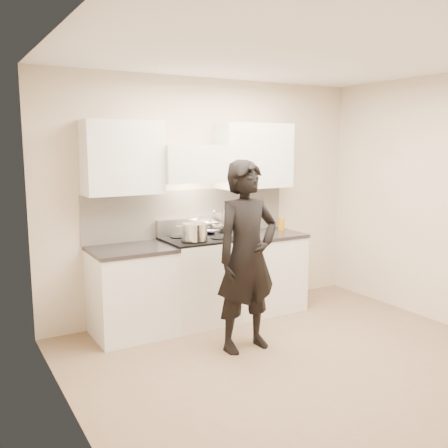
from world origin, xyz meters
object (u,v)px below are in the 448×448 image
object	(u,v)px
stove	(199,280)
person	(247,256)
utensil_crock	(225,226)
counter_right	(261,271)
wok	(209,224)

from	to	relation	value
stove	person	size ratio (longest dim) A/B	0.53
utensil_crock	counter_right	bearing A→B (deg)	-28.16
counter_right	person	size ratio (longest dim) A/B	0.51
wok	utensil_crock	bearing A→B (deg)	13.26
wok	utensil_crock	world-z (taller)	wok
counter_right	utensil_crock	distance (m)	0.70
wok	utensil_crock	xyz separation A→B (m)	(0.25, 0.06, -0.05)
person	utensil_crock	bearing A→B (deg)	67.44
person	counter_right	bearing A→B (deg)	46.40
counter_right	person	xyz separation A→B (m)	(-0.78, -0.90, 0.45)
utensil_crock	person	bearing A→B (deg)	-109.99
wok	person	size ratio (longest dim) A/B	0.25
utensil_crock	person	distance (m)	1.17
wok	utensil_crock	distance (m)	0.26
counter_right	person	world-z (taller)	person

